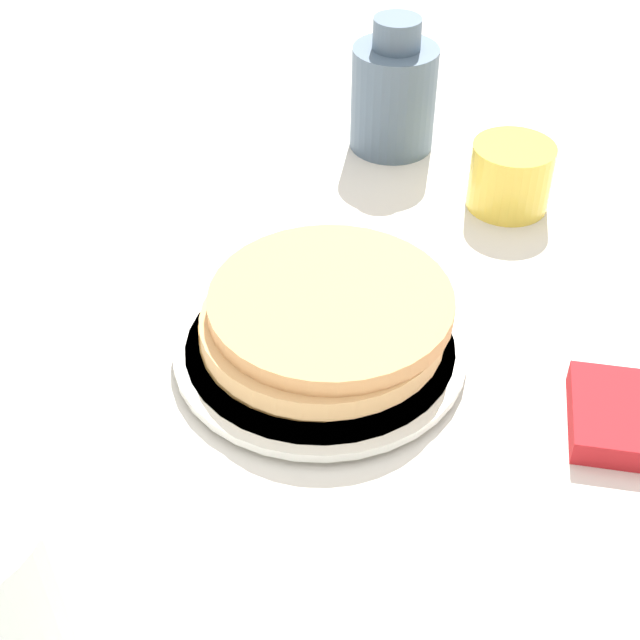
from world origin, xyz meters
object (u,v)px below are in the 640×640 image
cream_jug (394,93)px  plate (320,346)px  juice_glass (510,176)px  pancake_stack (322,317)px

cream_jug → plate: bearing=-105.2°
plate → cream_jug: (0.09, 0.32, 0.05)m
juice_glass → cream_jug: cream_jug is taller
plate → pancake_stack: 0.03m
juice_glass → plate: bearing=-132.7°
pancake_stack → plate: bearing=-124.9°
plate → pancake_stack: (0.00, 0.00, 0.03)m
plate → cream_jug: 0.33m
plate → cream_jug: cream_jug is taller
pancake_stack → juice_glass: bearing=47.2°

